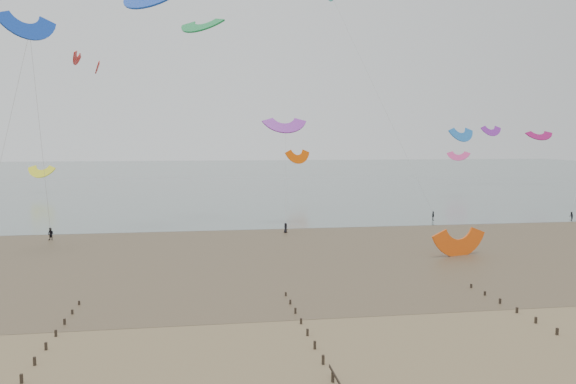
% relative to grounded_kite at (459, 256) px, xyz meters
% --- Properties ---
extents(ground, '(500.00, 500.00, 0.00)m').
position_rel_grounded_kite_xyz_m(ground, '(-27.71, -26.35, 0.00)').
color(ground, brown).
rests_on(ground, ground).
extents(sea_and_shore, '(500.00, 665.00, 0.03)m').
position_rel_grounded_kite_xyz_m(sea_and_shore, '(-31.79, 8.05, 0.01)').
color(sea_and_shore, '#475654').
rests_on(sea_and_shore, ground).
extents(kitesurfers, '(130.02, 18.23, 1.88)m').
position_rel_grounded_kite_xyz_m(kitesurfers, '(5.28, 27.92, 0.86)').
color(kitesurfers, black).
rests_on(kitesurfers, ground).
extents(grounded_kite, '(7.72, 6.71, 3.63)m').
position_rel_grounded_kite_xyz_m(grounded_kite, '(0.00, 0.00, 0.00)').
color(grounded_kite, '#ED530F').
rests_on(grounded_kite, ground).
extents(kites_airborne, '(233.12, 119.32, 41.44)m').
position_rel_grounded_kite_xyz_m(kites_airborne, '(-41.08, 63.09, 23.28)').
color(kites_airborne, '#F75101').
rests_on(kites_airborne, ground).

